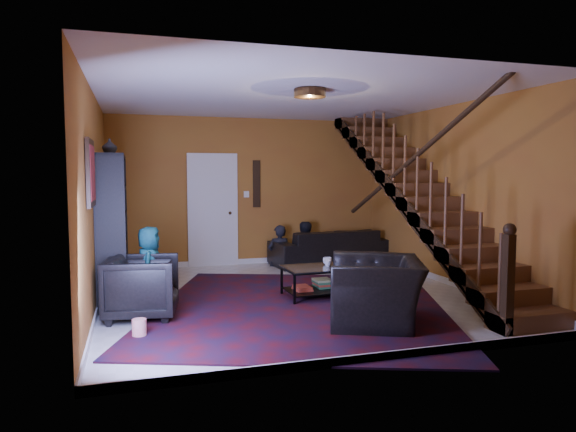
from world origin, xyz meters
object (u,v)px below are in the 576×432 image
object	(u,v)px
bookshelf	(113,230)
armchair_right	(376,291)
sofa	(330,247)
coffee_table	(325,280)
armchair_left	(142,287)

from	to	relation	value
bookshelf	armchair_right	size ratio (longest dim) A/B	1.71
sofa	coffee_table	xyz separation A→B (m)	(-1.07, -2.54, -0.08)
sofa	bookshelf	bearing A→B (deg)	17.28
bookshelf	coffee_table	world-z (taller)	bookshelf
sofa	coffee_table	distance (m)	2.75
bookshelf	sofa	size ratio (longest dim) A/B	0.88
armchair_left	coffee_table	xyz separation A→B (m)	(2.48, 0.33, -0.13)
sofa	armchair_left	bearing A→B (deg)	32.71
armchair_right	coffee_table	distance (m)	1.36
bookshelf	armchair_left	size ratio (longest dim) A/B	2.40
armchair_right	coffee_table	world-z (taller)	armchair_right
bookshelf	armchair_right	distance (m)	3.72
armchair_right	armchair_left	bearing A→B (deg)	-88.09
bookshelf	coffee_table	size ratio (longest dim) A/B	1.69
sofa	armchair_right	size ratio (longest dim) A/B	1.94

